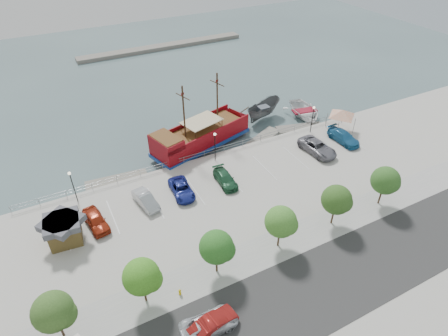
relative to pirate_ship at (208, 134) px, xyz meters
name	(u,v)px	position (x,y,z in m)	size (l,w,h in m)	color
ground	(239,194)	(-1.49, -11.97, -1.84)	(160.00, 160.00, 0.00)	#475D61
land_slab	(361,335)	(-1.49, -32.97, -1.44)	(100.00, 58.00, 1.20)	#B1AEA2
street	(323,285)	(-1.49, -27.97, -0.83)	(100.00, 8.00, 0.04)	#313131
sidewalk	(286,242)	(-1.49, -21.97, -0.83)	(100.00, 4.00, 0.05)	#9A9A9A
seawall_railing	(211,152)	(-1.49, -4.17, -0.32)	(50.00, 0.06, 1.00)	gray
far_shore	(163,47)	(8.51, 43.03, -1.44)	(40.00, 3.00, 0.80)	gray
pirate_ship	(208,134)	(0.00, 0.00, 0.00)	(17.76, 9.26, 11.00)	maroon
patrol_boat	(263,111)	(11.35, 2.79, -0.46)	(2.69, 7.15, 2.77)	#515254
speedboat	(304,112)	(17.83, 0.30, -1.04)	(5.51, 7.71, 1.60)	white
dock_west	(117,181)	(-14.31, -2.77, -1.62)	(7.84, 2.24, 0.45)	gray
dock_mid	(262,139)	(7.68, -2.77, -1.63)	(7.36, 2.10, 0.42)	gray
dock_east	(300,128)	(14.72, -2.77, -1.63)	(7.45, 2.13, 0.43)	slate
shed	(64,229)	(-21.55, -11.21, 0.67)	(3.80, 3.80, 2.85)	brown
canopy_tent	(343,110)	(18.79, -6.95, 2.54)	(5.16, 5.16, 3.88)	slate
street_van	(209,324)	(-12.64, -26.89, -0.16)	(2.27, 4.92, 1.37)	#B4B9C0
street_sedan	(213,324)	(-12.36, -27.06, -0.13)	(1.51, 4.34, 1.43)	maroon
fire_hydrant	(180,292)	(-13.59, -22.77, -0.47)	(0.24, 0.24, 0.69)	#CEAB05
lamp_post_left	(72,182)	(-19.49, -5.47, 2.10)	(0.36, 0.36, 4.28)	black
lamp_post_mid	(215,142)	(-1.49, -5.47, 2.10)	(0.36, 0.36, 4.28)	black
lamp_post_right	(313,115)	(14.51, -5.47, 2.10)	(0.36, 0.36, 4.28)	black
tree_a	(55,312)	(-23.34, -22.04, 2.46)	(3.30, 3.20, 5.00)	#473321
tree_b	(143,277)	(-16.34, -22.04, 2.46)	(3.30, 3.20, 5.00)	#473321
tree_c	(218,248)	(-9.34, -22.04, 2.46)	(3.30, 3.20, 5.00)	#473321
tree_d	(282,222)	(-2.34, -22.04, 2.46)	(3.30, 3.20, 5.00)	#473321
tree_e	(338,200)	(4.66, -22.04, 2.46)	(3.30, 3.20, 5.00)	#473321
tree_f	(387,181)	(11.66, -22.04, 2.46)	(3.30, 3.20, 5.00)	#473321
parked_car_a	(96,220)	(-18.34, -10.55, -0.06)	(1.85, 4.58, 1.56)	#9D2A12
parked_car_b	(146,200)	(-12.53, -9.76, -0.11)	(1.54, 4.43, 1.46)	#B4B8BD
parked_car_c	(182,189)	(-8.11, -9.85, -0.16)	(2.26, 4.90, 1.36)	navy
parked_car_d	(225,179)	(-2.56, -10.46, -0.17)	(1.89, 4.65, 1.35)	#235938
parked_car_g	(317,147)	(11.90, -10.25, -0.02)	(2.72, 5.91, 1.64)	slate
parked_car_h	(344,137)	(17.04, -9.76, -0.07)	(2.18, 5.35, 1.55)	#21679A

